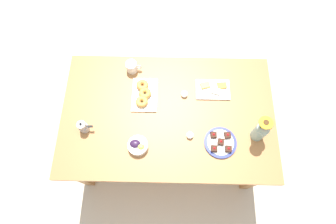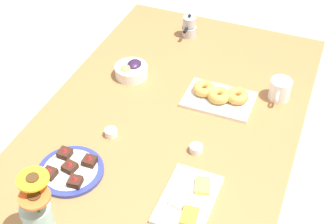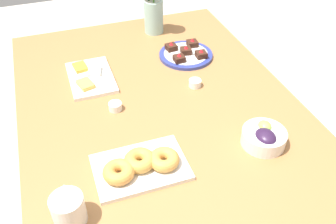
{
  "view_description": "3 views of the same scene",
  "coord_description": "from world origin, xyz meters",
  "px_view_note": "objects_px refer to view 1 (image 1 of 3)",
  "views": [
    {
      "loc": [
        0.02,
        -0.71,
        2.56
      ],
      "look_at": [
        0.0,
        0.0,
        0.78
      ],
      "focal_mm": 28.0,
      "sensor_mm": 36.0,
      "label": 1
    },
    {
      "loc": [
        1.26,
        0.5,
        1.98
      ],
      "look_at": [
        0.0,
        0.0,
        0.78
      ],
      "focal_mm": 50.0,
      "sensor_mm": 36.0,
      "label": 2
    },
    {
      "loc": [
        -0.93,
        0.32,
        1.6
      ],
      "look_at": [
        0.0,
        0.0,
        0.78
      ],
      "focal_mm": 40.0,
      "sensor_mm": 36.0,
      "label": 3
    }
  ],
  "objects_px": {
    "dessert_plate": "(220,142)",
    "moka_pot": "(83,127)",
    "flower_vase": "(260,131)",
    "jam_cup_berry": "(184,94)",
    "jam_cup_honey": "(190,135)",
    "grape_bowl": "(138,145)",
    "dining_table": "(168,118)",
    "cheese_platter": "(213,89)",
    "croissant_platter": "(144,94)",
    "coffee_mug": "(132,67)"
  },
  "relations": [
    {
      "from": "coffee_mug",
      "to": "cheese_platter",
      "type": "relative_size",
      "value": 0.47
    },
    {
      "from": "dessert_plate",
      "to": "moka_pot",
      "type": "height_order",
      "value": "moka_pot"
    },
    {
      "from": "flower_vase",
      "to": "moka_pot",
      "type": "bearing_deg",
      "value": 179.02
    },
    {
      "from": "croissant_platter",
      "to": "flower_vase",
      "type": "distance_m",
      "value": 0.89
    },
    {
      "from": "jam_cup_berry",
      "to": "moka_pot",
      "type": "relative_size",
      "value": 0.4
    },
    {
      "from": "dining_table",
      "to": "flower_vase",
      "type": "height_order",
      "value": "flower_vase"
    },
    {
      "from": "grape_bowl",
      "to": "jam_cup_berry",
      "type": "distance_m",
      "value": 0.53
    },
    {
      "from": "dessert_plate",
      "to": "moka_pot",
      "type": "distance_m",
      "value": 0.99
    },
    {
      "from": "flower_vase",
      "to": "jam_cup_honey",
      "type": "bearing_deg",
      "value": -178.09
    },
    {
      "from": "cheese_platter",
      "to": "dessert_plate",
      "type": "distance_m",
      "value": 0.43
    },
    {
      "from": "coffee_mug",
      "to": "jam_cup_honey",
      "type": "height_order",
      "value": "coffee_mug"
    },
    {
      "from": "coffee_mug",
      "to": "dessert_plate",
      "type": "bearing_deg",
      "value": -41.3
    },
    {
      "from": "croissant_platter",
      "to": "jam_cup_honey",
      "type": "distance_m",
      "value": 0.47
    },
    {
      "from": "dessert_plate",
      "to": "jam_cup_berry",
      "type": "bearing_deg",
      "value": 124.59
    },
    {
      "from": "croissant_platter",
      "to": "cheese_platter",
      "type": "bearing_deg",
      "value": 6.18
    },
    {
      "from": "coffee_mug",
      "to": "dessert_plate",
      "type": "height_order",
      "value": "coffee_mug"
    },
    {
      "from": "jam_cup_honey",
      "to": "dining_table",
      "type": "bearing_deg",
      "value": 133.88
    },
    {
      "from": "flower_vase",
      "to": "coffee_mug",
      "type": "bearing_deg",
      "value": 150.58
    },
    {
      "from": "grape_bowl",
      "to": "cheese_platter",
      "type": "height_order",
      "value": "grape_bowl"
    },
    {
      "from": "dining_table",
      "to": "cheese_platter",
      "type": "height_order",
      "value": "cheese_platter"
    },
    {
      "from": "flower_vase",
      "to": "moka_pot",
      "type": "xyz_separation_m",
      "value": [
        -1.25,
        0.02,
        -0.05
      ]
    },
    {
      "from": "coffee_mug",
      "to": "grape_bowl",
      "type": "distance_m",
      "value": 0.64
    },
    {
      "from": "coffee_mug",
      "to": "cheese_platter",
      "type": "bearing_deg",
      "value": -14.59
    },
    {
      "from": "dining_table",
      "to": "moka_pot",
      "type": "bearing_deg",
      "value": -167.86
    },
    {
      "from": "flower_vase",
      "to": "dessert_plate",
      "type": "bearing_deg",
      "value": -166.54
    },
    {
      "from": "coffee_mug",
      "to": "croissant_platter",
      "type": "xyz_separation_m",
      "value": [
        0.1,
        -0.22,
        -0.02
      ]
    },
    {
      "from": "dining_table",
      "to": "jam_cup_berry",
      "type": "relative_size",
      "value": 33.33
    },
    {
      "from": "flower_vase",
      "to": "moka_pot",
      "type": "distance_m",
      "value": 1.25
    },
    {
      "from": "jam_cup_berry",
      "to": "jam_cup_honey",
      "type": "bearing_deg",
      "value": -83.16
    },
    {
      "from": "cheese_platter",
      "to": "dessert_plate",
      "type": "xyz_separation_m",
      "value": [
        0.03,
        -0.42,
        0.0
      ]
    },
    {
      "from": "jam_cup_honey",
      "to": "coffee_mug",
      "type": "bearing_deg",
      "value": 129.87
    },
    {
      "from": "grape_bowl",
      "to": "cheese_platter",
      "type": "bearing_deg",
      "value": 40.02
    },
    {
      "from": "dessert_plate",
      "to": "flower_vase",
      "type": "height_order",
      "value": "flower_vase"
    },
    {
      "from": "flower_vase",
      "to": "jam_cup_berry",
      "type": "bearing_deg",
      "value": 149.22
    },
    {
      "from": "croissant_platter",
      "to": "dessert_plate",
      "type": "height_order",
      "value": "same"
    },
    {
      "from": "grape_bowl",
      "to": "croissant_platter",
      "type": "distance_m",
      "value": 0.41
    },
    {
      "from": "grape_bowl",
      "to": "jam_cup_berry",
      "type": "xyz_separation_m",
      "value": [
        0.33,
        0.41,
        -0.01
      ]
    },
    {
      "from": "grape_bowl",
      "to": "cheese_platter",
      "type": "distance_m",
      "value": 0.72
    },
    {
      "from": "coffee_mug",
      "to": "flower_vase",
      "type": "bearing_deg",
      "value": -29.42
    },
    {
      "from": "jam_cup_honey",
      "to": "jam_cup_berry",
      "type": "distance_m",
      "value": 0.33
    },
    {
      "from": "grape_bowl",
      "to": "moka_pot",
      "type": "relative_size",
      "value": 1.2
    },
    {
      "from": "coffee_mug",
      "to": "jam_cup_berry",
      "type": "xyz_separation_m",
      "value": [
        0.41,
        -0.22,
        -0.03
      ]
    },
    {
      "from": "coffee_mug",
      "to": "flower_vase",
      "type": "xyz_separation_m",
      "value": [
        0.93,
        -0.53,
        0.05
      ]
    },
    {
      "from": "grape_bowl",
      "to": "dessert_plate",
      "type": "distance_m",
      "value": 0.59
    },
    {
      "from": "coffee_mug",
      "to": "flower_vase",
      "type": "height_order",
      "value": "flower_vase"
    },
    {
      "from": "cheese_platter",
      "to": "flower_vase",
      "type": "bearing_deg",
      "value": -50.48
    },
    {
      "from": "dining_table",
      "to": "jam_cup_honey",
      "type": "relative_size",
      "value": 33.33
    },
    {
      "from": "coffee_mug",
      "to": "croissant_platter",
      "type": "distance_m",
      "value": 0.25
    },
    {
      "from": "jam_cup_berry",
      "to": "dessert_plate",
      "type": "height_order",
      "value": "dessert_plate"
    },
    {
      "from": "cheese_platter",
      "to": "dessert_plate",
      "type": "relative_size",
      "value": 1.12
    }
  ]
}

